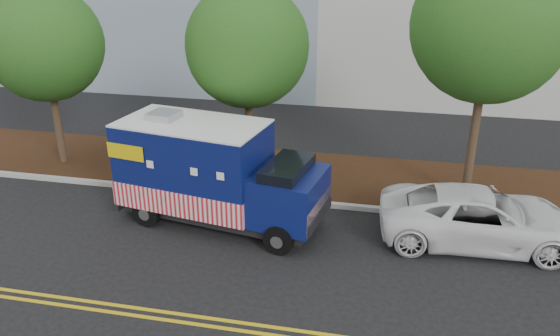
# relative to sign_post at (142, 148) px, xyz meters

# --- Properties ---
(ground) EXTENTS (120.00, 120.00, 0.00)m
(ground) POSITION_rel_sign_post_xyz_m (2.39, -2.01, -1.20)
(ground) COLOR black
(ground) RESTS_ON ground
(curb) EXTENTS (120.00, 0.18, 0.15)m
(curb) POSITION_rel_sign_post_xyz_m (2.39, -0.61, -1.12)
(curb) COLOR #9E9E99
(curb) RESTS_ON ground
(mulch_strip) EXTENTS (120.00, 4.00, 0.15)m
(mulch_strip) POSITION_rel_sign_post_xyz_m (2.39, 1.49, -1.12)
(mulch_strip) COLOR black
(mulch_strip) RESTS_ON ground
(centerline_near) EXTENTS (120.00, 0.10, 0.01)m
(centerline_near) POSITION_rel_sign_post_xyz_m (2.39, -6.46, -1.19)
(centerline_near) COLOR gold
(centerline_near) RESTS_ON ground
(centerline_far) EXTENTS (120.00, 0.10, 0.01)m
(centerline_far) POSITION_rel_sign_post_xyz_m (2.39, -6.71, -1.19)
(centerline_far) COLOR gold
(centerline_far) RESTS_ON ground
(tree_a) EXTENTS (3.90, 3.90, 6.36)m
(tree_a) POSITION_rel_sign_post_xyz_m (-3.50, 0.72, 3.20)
(tree_a) COLOR #38281C
(tree_a) RESTS_ON ground
(tree_b) EXTENTS (3.92, 3.92, 6.49)m
(tree_b) POSITION_rel_sign_post_xyz_m (3.43, 1.04, 3.32)
(tree_b) COLOR #38281C
(tree_b) RESTS_ON ground
(tree_c) EXTENTS (4.39, 4.39, 7.63)m
(tree_c) POSITION_rel_sign_post_xyz_m (10.52, 0.71, 4.22)
(tree_c) COLOR #38281C
(tree_c) RESTS_ON ground
(sign_post) EXTENTS (0.06, 0.06, 2.40)m
(sign_post) POSITION_rel_sign_post_xyz_m (0.00, 0.00, 0.00)
(sign_post) COLOR #473828
(sign_post) RESTS_ON ground
(food_truck) EXTENTS (6.27, 3.18, 3.16)m
(food_truck) POSITION_rel_sign_post_xyz_m (3.14, -2.12, 0.23)
(food_truck) COLOR black
(food_truck) RESTS_ON ground
(white_car) EXTENTS (5.47, 2.70, 1.49)m
(white_car) POSITION_rel_sign_post_xyz_m (10.61, -1.80, -0.45)
(white_car) COLOR white
(white_car) RESTS_ON ground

